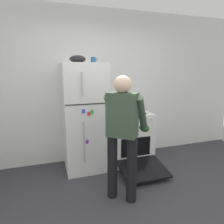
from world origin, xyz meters
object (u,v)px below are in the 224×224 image
red_pot (122,110)px  pepper_mill (139,106)px  stove_range (129,138)px  person_cook (123,129)px  mixing_bowl (78,59)px  refrigerator (84,117)px  coffee_mug (93,60)px

red_pot → pepper_mill: size_ratio=2.52×
stove_range → pepper_mill: bearing=36.0°
person_cook → red_pot: 1.01m
person_cook → mixing_bowl: 1.38m
pepper_mill → mixing_bowl: bearing=-170.4°
refrigerator → red_pot: 0.65m
stove_range → pepper_mill: (0.30, 0.22, 0.54)m
coffee_mug → mixing_bowl: mixing_bowl is taller
coffee_mug → pepper_mill: (0.92, 0.15, -0.83)m
person_cook → mixing_bowl: size_ratio=6.35×
pepper_mill → refrigerator: bearing=-169.7°
stove_range → person_cook: (-0.50, -0.98, 0.50)m
refrigerator → mixing_bowl: (-0.08, 0.00, 0.94)m
refrigerator → coffee_mug: size_ratio=15.77×
mixing_bowl → red_pot: bearing=-4.0°
red_pot → pepper_mill: pepper_mill is taller
red_pot → pepper_mill: bearing=28.5°
refrigerator → person_cook: refrigerator is taller
refrigerator → mixing_bowl: 0.94m
person_cook → coffee_mug: coffee_mug is taller
person_cook → pepper_mill: 1.44m
pepper_mill → mixing_bowl: 1.46m
coffee_mug → person_cook: bearing=-83.6°
refrigerator → coffee_mug: (0.18, 0.05, 0.93)m
stove_range → mixing_bowl: bearing=178.8°
refrigerator → stove_range: (0.80, -0.02, -0.44)m
red_pot → mixing_bowl: (-0.72, 0.05, 0.85)m
stove_range → pepper_mill: pepper_mill is taller
red_pot → pepper_mill: (0.46, 0.25, 0.01)m
refrigerator → pepper_mill: 1.12m
person_cook → pepper_mill: (0.80, 1.20, 0.04)m
stove_range → person_cook: 1.21m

